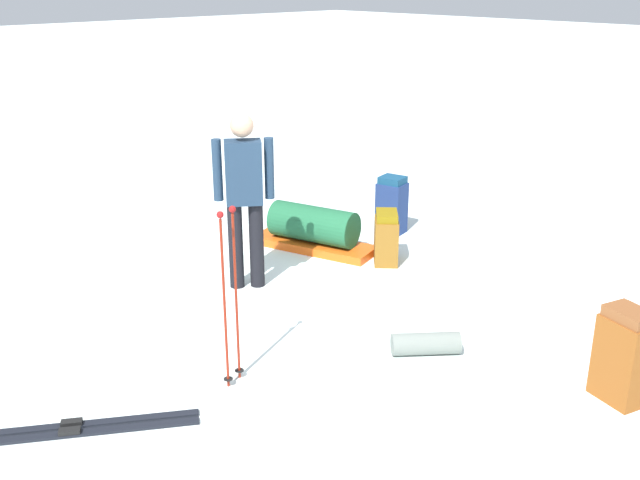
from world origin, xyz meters
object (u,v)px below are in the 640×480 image
at_px(gear_sled, 314,230).
at_px(skier_standing, 244,193).
at_px(backpack_large_dark, 386,238).
at_px(backpack_small_spare, 624,356).
at_px(ski_pair_near, 71,430).
at_px(backpack_bright, 392,205).
at_px(ski_poles_planted_near, 230,290).
at_px(sleeping_mat_rolled, 426,344).

bearing_deg(gear_sled, skier_standing, 14.37).
xyz_separation_m(backpack_large_dark, backpack_small_spare, (0.77, 2.92, 0.07)).
bearing_deg(ski_pair_near, backpack_small_spare, 142.33).
xyz_separation_m(ski_pair_near, gear_sled, (-3.54, -1.39, 0.21)).
distance_m(ski_pair_near, backpack_bright, 4.73).
bearing_deg(backpack_small_spare, backpack_bright, -113.57).
distance_m(skier_standing, backpack_large_dark, 1.68).
distance_m(backpack_bright, ski_poles_planted_near, 3.70).
bearing_deg(backpack_bright, skier_standing, 1.62).
relative_size(backpack_bright, gear_sled, 0.47).
bearing_deg(gear_sled, backpack_small_spare, 82.43).
bearing_deg(skier_standing, ski_poles_planted_near, 48.41).
bearing_deg(sleeping_mat_rolled, backpack_small_spare, 109.35).
bearing_deg(backpack_bright, backpack_small_spare, 66.43).
bearing_deg(backpack_small_spare, gear_sled, -97.57).
xyz_separation_m(ski_pair_near, backpack_bright, (-4.57, -1.15, 0.32)).
distance_m(backpack_bright, backpack_small_spare, 3.82).
xyz_separation_m(skier_standing, backpack_small_spare, (-0.68, 3.44, -0.61)).
distance_m(ski_pair_near, sleeping_mat_rolled, 2.74).
bearing_deg(skier_standing, sleeping_mat_rolled, 95.31).
height_order(skier_standing, sleeping_mat_rolled, skier_standing).
distance_m(ski_poles_planted_near, gear_sled, 2.93).
height_order(backpack_small_spare, gear_sled, backpack_small_spare).
bearing_deg(ski_poles_planted_near, backpack_bright, -157.54).
distance_m(backpack_small_spare, ski_poles_planted_near, 2.84).
relative_size(skier_standing, gear_sled, 1.16).
height_order(backpack_bright, backpack_small_spare, backpack_small_spare).
distance_m(skier_standing, sleeping_mat_rolled, 2.25).
height_order(ski_pair_near, backpack_bright, backpack_bright).
xyz_separation_m(ski_pair_near, backpack_large_dark, (-3.82, -0.57, 0.26)).
relative_size(skier_standing, backpack_bright, 2.49).
bearing_deg(skier_standing, backpack_large_dark, 160.21).
relative_size(backpack_bright, ski_poles_planted_near, 0.50).
relative_size(skier_standing, sleeping_mat_rolled, 3.09).
height_order(backpack_small_spare, ski_poles_planted_near, ski_poles_planted_near).
relative_size(backpack_small_spare, gear_sled, 0.48).
relative_size(backpack_bright, sleeping_mat_rolled, 1.24).
height_order(skier_standing, gear_sled, skier_standing).
bearing_deg(ski_poles_planted_near, backpack_small_spare, 131.61).
bearing_deg(gear_sled, sleeping_mat_rolled, 67.48).
relative_size(ski_pair_near, backpack_small_spare, 2.15).
bearing_deg(ski_pair_near, gear_sled, -158.57).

